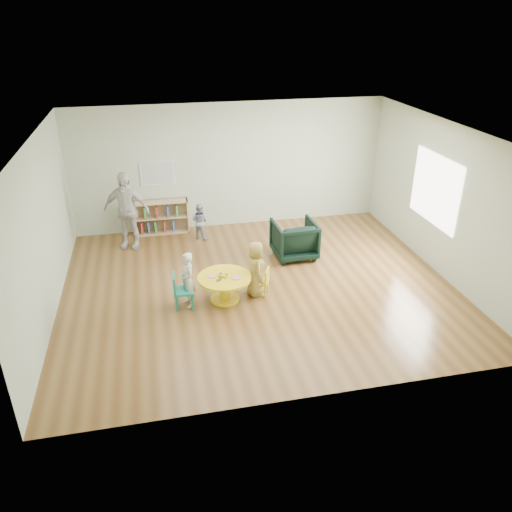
# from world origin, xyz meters

# --- Properties ---
(room) EXTENTS (7.10, 7.00, 2.80)m
(room) POSITION_xyz_m (0.01, 0.00, 1.89)
(room) COLOR brown
(room) RESTS_ON ground
(activity_table) EXTENTS (0.93, 0.93, 0.51)m
(activity_table) POSITION_xyz_m (-0.67, -0.36, 0.32)
(activity_table) COLOR yellow
(activity_table) RESTS_ON ground
(kid_chair_left) EXTENTS (0.35, 0.35, 0.62)m
(kid_chair_left) POSITION_xyz_m (-1.43, -0.42, 0.33)
(kid_chair_left) COLOR #177F6A
(kid_chair_left) RESTS_ON ground
(kid_chair_right) EXTENTS (0.36, 0.36, 0.51)m
(kid_chair_right) POSITION_xyz_m (0.01, -0.31, 0.27)
(kid_chair_right) COLOR yellow
(kid_chair_right) RESTS_ON ground
(bookshelf) EXTENTS (1.20, 0.30, 0.75)m
(bookshelf) POSITION_xyz_m (-1.61, 2.86, 0.37)
(bookshelf) COLOR tan
(bookshelf) RESTS_ON ground
(alphabet_poster) EXTENTS (0.74, 0.01, 0.54)m
(alphabet_poster) POSITION_xyz_m (-1.60, 2.98, 1.35)
(alphabet_poster) COLOR silver
(alphabet_poster) RESTS_ON ground
(armchair) EXTENTS (0.85, 0.88, 0.77)m
(armchair) POSITION_xyz_m (0.97, 1.03, 0.39)
(armchair) COLOR black
(armchair) RESTS_ON ground
(child_left) EXTENTS (0.32, 0.41, 0.98)m
(child_left) POSITION_xyz_m (-1.30, -0.39, 0.49)
(child_left) COLOR silver
(child_left) RESTS_ON ground
(child_right) EXTENTS (0.35, 0.51, 1.01)m
(child_right) POSITION_xyz_m (-0.11, -0.28, 0.51)
(child_right) COLOR yellow
(child_right) RESTS_ON ground
(toddler) EXTENTS (0.49, 0.48, 0.80)m
(toddler) POSITION_xyz_m (-0.79, 2.34, 0.40)
(toddler) COLOR #1C2046
(toddler) RESTS_ON ground
(adult_caretaker) EXTENTS (1.04, 0.67, 1.64)m
(adult_caretaker) POSITION_xyz_m (-2.31, 2.25, 0.82)
(adult_caretaker) COLOR silver
(adult_caretaker) RESTS_ON ground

